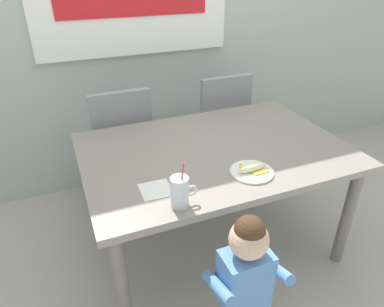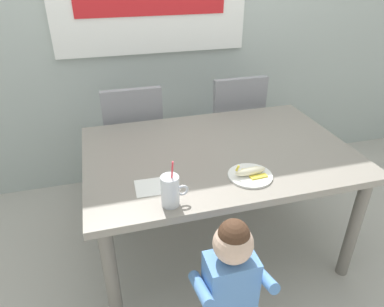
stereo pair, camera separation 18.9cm
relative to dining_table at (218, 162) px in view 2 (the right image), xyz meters
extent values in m
plane|color=#B7B2A8|center=(0.00, 0.00, -0.67)|extent=(24.00, 24.00, 0.00)
cube|color=#ADB7B2|center=(0.00, 1.10, 0.78)|extent=(6.40, 0.12, 2.90)
cube|color=white|center=(-0.18, 1.02, 0.78)|extent=(1.44, 0.04, 0.71)
cube|color=red|center=(-0.18, 1.00, 0.78)|extent=(1.10, 0.01, 0.17)
cube|color=gray|center=(0.00, 0.00, 0.07)|extent=(1.55, 1.05, 0.04)
cylinder|color=slate|center=(-0.69, -0.45, -0.31)|extent=(0.07, 0.07, 0.71)
cylinder|color=slate|center=(0.69, -0.45, -0.31)|extent=(0.07, 0.07, 0.71)
cylinder|color=slate|center=(-0.69, 0.45, -0.31)|extent=(0.07, 0.07, 0.71)
cylinder|color=slate|center=(0.69, 0.45, -0.31)|extent=(0.07, 0.07, 0.71)
cube|color=gray|center=(-0.42, 0.80, -0.22)|extent=(0.44, 0.44, 0.06)
cube|color=gray|center=(-0.42, 0.60, 0.05)|extent=(0.42, 0.05, 0.48)
cylinder|color=black|center=(-0.23, 0.99, -0.46)|extent=(0.04, 0.04, 0.42)
cylinder|color=black|center=(-0.61, 0.99, -0.46)|extent=(0.04, 0.04, 0.42)
cylinder|color=black|center=(-0.23, 0.61, -0.46)|extent=(0.04, 0.04, 0.42)
cylinder|color=black|center=(-0.61, 0.61, -0.46)|extent=(0.04, 0.04, 0.42)
cube|color=gray|center=(0.39, 0.83, -0.22)|extent=(0.44, 0.44, 0.06)
cube|color=gray|center=(0.39, 0.63, 0.05)|extent=(0.42, 0.05, 0.48)
cylinder|color=black|center=(0.58, 1.02, -0.46)|extent=(0.04, 0.04, 0.42)
cylinder|color=black|center=(0.20, 1.02, -0.46)|extent=(0.04, 0.04, 0.42)
cylinder|color=black|center=(0.58, 0.64, -0.46)|extent=(0.04, 0.04, 0.42)
cylinder|color=black|center=(0.20, 0.64, -0.46)|extent=(0.04, 0.04, 0.42)
cube|color=#598CD1|center=(-0.19, -0.72, -0.18)|extent=(0.22, 0.15, 0.30)
sphere|color=beige|center=(-0.19, -0.72, 0.06)|extent=(0.17, 0.17, 0.17)
sphere|color=#472D1E|center=(-0.19, -0.72, 0.11)|extent=(0.13, 0.13, 0.13)
cylinder|color=#598CD1|center=(-0.33, -0.74, -0.15)|extent=(0.05, 0.24, 0.13)
cylinder|color=#598CD1|center=(-0.05, -0.74, -0.15)|extent=(0.05, 0.24, 0.13)
cylinder|color=silver|center=(-0.38, -0.43, 0.16)|extent=(0.08, 0.08, 0.15)
cylinder|color=beige|center=(-0.38, -0.43, 0.13)|extent=(0.07, 0.07, 0.08)
torus|color=silver|center=(-0.33, -0.43, 0.15)|extent=(0.06, 0.01, 0.06)
cylinder|color=#E5333F|center=(-0.38, -0.44, 0.23)|extent=(0.01, 0.07, 0.21)
cylinder|color=white|center=(0.06, -0.32, 0.09)|extent=(0.23, 0.23, 0.01)
ellipsoid|color=#F4EAC6|center=(0.06, -0.32, 0.12)|extent=(0.17, 0.05, 0.04)
cube|color=yellow|center=(0.09, -0.35, 0.10)|extent=(0.09, 0.04, 0.01)
cube|color=yellow|center=(0.08, -0.28, 0.10)|extent=(0.09, 0.04, 0.01)
cylinder|color=yellow|center=(-0.01, -0.32, 0.15)|extent=(0.02, 0.01, 0.03)
cube|color=white|center=(-0.45, -0.27, 0.09)|extent=(0.15, 0.15, 0.00)
camera|label=1|loc=(-0.81, -1.63, 1.08)|focal=32.62mm
camera|label=2|loc=(-0.63, -1.69, 1.08)|focal=32.62mm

